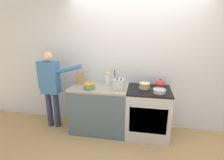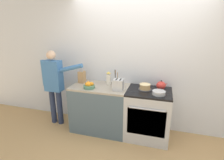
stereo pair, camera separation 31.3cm
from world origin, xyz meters
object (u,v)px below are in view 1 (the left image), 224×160
Objects in this scene: tea_kettle at (160,84)px; toaster at (119,85)px; stove_range at (148,112)px; utensil_crock at (116,83)px; knife_block at (80,78)px; milk_carton at (108,78)px; layer_cake at (145,86)px; person_baker at (51,84)px; mixing_bowl at (159,91)px; fruit_bowl at (89,86)px.

toaster is at bearing -160.32° from tea_kettle.
toaster is at bearing -168.89° from stove_range.
knife_block is at bearing 176.49° from utensil_crock.
tea_kettle is 0.76m from toaster.
milk_carton reaches higher than stove_range.
utensil_crock is 1.62× the size of toaster.
layer_cake is 1.78m from person_baker.
mixing_bowl is at bearing -9.46° from knife_block.
utensil_crock is at bearing 2.86° from person_baker.
knife_block reaches higher than mixing_bowl.
utensil_crock is at bearing 26.87° from fruit_bowl.
tea_kettle is at bearing 2.76° from person_baker.
layer_cake is at bearing 19.52° from toaster.
mixing_bowl is 0.86× the size of milk_carton.
person_baker is (-1.86, -0.05, 0.46)m from stove_range.
tea_kettle is 0.64× the size of utensil_crock.
toaster is (-0.72, -0.26, 0.03)m from tea_kettle.
tea_kettle is 0.98m from milk_carton.
utensil_crock reaches higher than fruit_bowl.
stove_range is 2.81× the size of utensil_crock.
toaster reaches higher than fruit_bowl.
stove_range is 0.53m from mixing_bowl.
person_baker reaches higher than fruit_bowl.
knife_block is at bearing -178.68° from tea_kettle.
knife_block is 0.84m from toaster.
toaster is at bearing 5.40° from fruit_bowl.
tea_kettle is 0.98× the size of fruit_bowl.
person_baker is (-2.05, -0.21, -0.06)m from tea_kettle.
mixing_bowl is 0.14× the size of person_baker.
toaster is 0.13× the size of person_baker.
toaster is 1.34m from person_baker.
mixing_bowl is at bearing -14.80° from utensil_crock.
utensil_crock is at bearing 173.10° from stove_range.
utensil_crock is 0.19m from milk_carton.
knife_block is 1.26× the size of milk_carton.
stove_range is 0.51m from layer_cake.
mixing_bowl is 0.69m from toaster.
fruit_bowl is 0.42m from milk_carton.
milk_carton is at bearing 163.48° from mixing_bowl.
tea_kettle is 0.81m from utensil_crock.
tea_kettle is at bearing 84.34° from mixing_bowl.
fruit_bowl is at bearing -10.19° from person_baker.
knife_block is (-1.25, 0.06, 0.07)m from layer_cake.
milk_carton is (-0.78, 0.15, 0.57)m from stove_range.
knife_block is at bearing 174.92° from stove_range.
knife_block reaches higher than stove_range.
tea_kettle is (0.27, 0.10, 0.02)m from layer_cake.
layer_cake is at bearing 0.48° from person_baker.
person_baker reaches higher than knife_block.
toaster is (-0.69, 0.03, 0.06)m from mixing_bowl.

